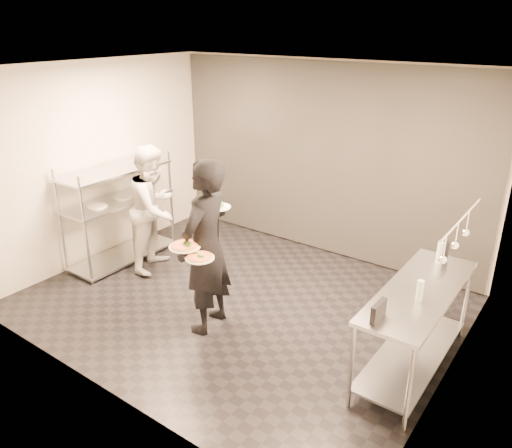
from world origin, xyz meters
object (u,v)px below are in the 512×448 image
Objects in this scene: bottle_clear at (420,290)px; bottle_dark at (446,250)px; pass_rack at (119,209)px; pizza_plate_near at (185,246)px; prep_counter at (416,316)px; pos_monitor at (378,311)px; waiter at (206,248)px; pizza_plate_far at (200,257)px; bottle_green at (440,252)px; chef at (154,208)px; salad_plate at (218,205)px.

bottle_clear is 1.01m from bottle_dark.
pass_rack reaches higher than bottle_clear.
bottle_dark reaches higher than pizza_plate_near.
pizza_plate_near is at bearing -159.66° from prep_counter.
pos_monitor is (2.12, 0.11, -0.07)m from pizza_plate_near.
waiter is 0.30m from pizza_plate_far.
pos_monitor is 1.15× the size of bottle_dark.
bottle_green is at bearing 37.78° from pizza_plate_far.
pizza_plate_near is at bearing -145.82° from bottle_green.
bottle_green reaches higher than prep_counter.
waiter is 9.87× the size of bottle_dark.
waiter is at bearing -146.88° from bottle_dark.
waiter is 8.62× the size of bottle_green.
prep_counter is 0.45m from bottle_clear.
waiter is at bearing 119.51° from pizza_plate_far.
pass_rack is 0.81× the size of waiter.
chef reaches higher than pizza_plate_far.
chef is 7.68× the size of bottle_green.
pass_rack reaches higher than pos_monitor.
waiter reaches higher than pos_monitor.
pizza_plate_near reaches higher than pos_monitor.
chef is at bearing 178.06° from prep_counter.
pass_rack is 0.91× the size of chef.
chef is at bearing 147.29° from pizza_plate_near.
chef is 3.78m from bottle_dark.
chef reaches higher than salad_plate.
waiter is 8.59× the size of pos_monitor.
pass_rack is at bearing 159.77° from pizza_plate_far.
bottle_clear is at bearing 17.61° from pizza_plate_far.
prep_counter is 2.26m from waiter.
bottle_dark is (2.14, 1.40, 0.03)m from waiter.
bottle_clear is (0.17, 0.51, 0.02)m from pos_monitor.
waiter is at bearing -15.28° from pass_rack.
bottle_dark is (-0.01, 0.80, 0.39)m from prep_counter.
bottle_clear is (2.21, 0.39, 0.03)m from waiter.
pizza_plate_near reaches higher than pizza_plate_far.
waiter is at bearing 177.96° from pos_monitor.
prep_counter is at bearing -89.19° from bottle_dark.
waiter reaches higher than pass_rack.
salad_plate reaches higher than pos_monitor.
waiter is at bearing -81.21° from salad_plate.
pizza_plate_far is 1.51× the size of bottle_dark.
bottle_dark is (0.11, 1.52, 0.02)m from pos_monitor.
bottle_clear is (3.78, -0.33, 0.14)m from chef.
prep_counter is 7.84× the size of bottle_green.
pizza_plate_far is at bearing -137.74° from chef.
pizza_plate_near is at bearing 172.99° from pizza_plate_far.
salad_plate is at bearing -155.52° from bottle_green.
waiter reaches higher than prep_counter.
salad_plate is 2.28m from bottle_clear.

